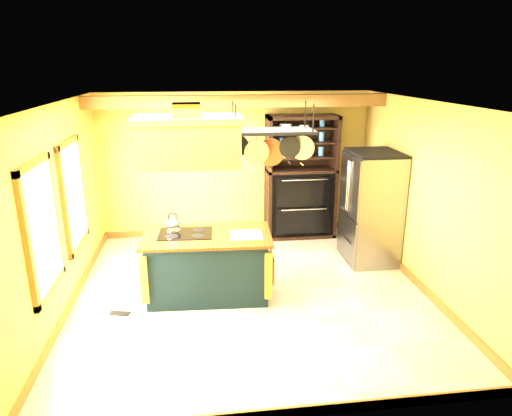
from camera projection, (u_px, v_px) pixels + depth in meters
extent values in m
plane|color=beige|center=(251.00, 292.00, 6.62)|extent=(5.00, 5.00, 0.00)
plane|color=white|center=(251.00, 103.00, 5.81)|extent=(5.00, 5.00, 0.00)
cube|color=gold|center=(235.00, 165.00, 8.58)|extent=(5.00, 0.02, 2.70)
cube|color=gold|center=(285.00, 290.00, 3.85)|extent=(5.00, 0.02, 2.70)
cube|color=gold|center=(60.00, 211.00, 5.91)|extent=(0.02, 5.00, 2.70)
cube|color=gold|center=(424.00, 197.00, 6.52)|extent=(0.02, 5.00, 2.70)
cube|color=olive|center=(239.00, 101.00, 7.45)|extent=(5.00, 0.15, 0.20)
cube|color=olive|center=(42.00, 228.00, 5.14)|extent=(0.06, 1.06, 1.56)
cube|color=white|center=(44.00, 228.00, 5.15)|extent=(0.02, 0.85, 1.34)
cube|color=olive|center=(73.00, 195.00, 6.47)|extent=(0.06, 1.06, 1.56)
cube|color=white|center=(75.00, 195.00, 6.47)|extent=(0.02, 0.85, 1.34)
cube|color=black|center=(208.00, 266.00, 6.44)|extent=(1.67, 0.97, 0.88)
cube|color=brown|center=(207.00, 236.00, 6.31)|extent=(1.82, 1.07, 0.04)
cube|color=black|center=(185.00, 233.00, 6.32)|extent=(0.76, 0.55, 0.01)
ellipsoid|color=silver|center=(173.00, 224.00, 6.39)|extent=(0.20, 0.20, 0.16)
cube|color=white|center=(246.00, 235.00, 6.26)|extent=(0.46, 0.37, 0.02)
cube|color=#BF8A2F|center=(188.00, 144.00, 5.89)|extent=(1.32, 0.71, 0.56)
cube|color=olive|center=(187.00, 119.00, 5.80)|extent=(1.40, 0.79, 0.08)
cube|color=#BF8A2F|center=(187.00, 113.00, 5.77)|extent=(0.35, 0.35, 0.24)
cube|color=black|center=(272.00, 131.00, 5.98)|extent=(1.10, 0.55, 0.04)
cylinder|color=black|center=(236.00, 119.00, 5.66)|extent=(0.02, 0.02, 0.37)
cylinder|color=black|center=(305.00, 115.00, 6.19)|extent=(0.02, 0.02, 0.37)
cylinder|color=black|center=(238.00, 146.00, 6.09)|extent=(0.29, 0.04, 0.29)
cylinder|color=silver|center=(257.00, 152.00, 5.93)|extent=(0.33, 0.04, 0.33)
cylinder|color=#B2422C|center=(271.00, 152.00, 6.18)|extent=(0.37, 0.04, 0.37)
cylinder|color=black|center=(290.00, 147.00, 5.97)|extent=(0.29, 0.04, 0.29)
cylinder|color=silver|center=(302.00, 148.00, 6.22)|extent=(0.33, 0.04, 0.33)
cube|color=gray|center=(371.00, 209.00, 7.48)|extent=(0.75, 0.92, 1.81)
cube|color=gray|center=(355.00, 190.00, 7.10)|extent=(0.03, 0.44, 0.98)
cube|color=gray|center=(345.00, 182.00, 7.53)|extent=(0.03, 0.44, 0.98)
cube|color=gray|center=(347.00, 237.00, 7.58)|extent=(0.03, 0.89, 0.76)
cube|color=black|center=(368.00, 257.00, 7.75)|extent=(0.72, 0.88, 0.06)
cube|color=black|center=(298.00, 174.00, 8.74)|extent=(1.30, 0.06, 2.29)
cube|color=black|center=(268.00, 178.00, 8.43)|extent=(0.06, 0.55, 2.29)
cube|color=black|center=(333.00, 176.00, 8.58)|extent=(0.06, 0.55, 2.29)
cube|color=black|center=(301.00, 170.00, 8.46)|extent=(1.30, 0.55, 0.05)
cube|color=black|center=(300.00, 201.00, 8.68)|extent=(1.18, 0.45, 1.24)
cube|color=black|center=(304.00, 192.00, 8.29)|extent=(1.01, 0.04, 0.55)
cube|color=black|center=(303.00, 220.00, 8.46)|extent=(1.01, 0.04, 0.50)
cube|color=black|center=(302.00, 156.00, 8.39)|extent=(1.18, 0.49, 0.02)
cube|color=black|center=(302.00, 142.00, 8.31)|extent=(1.18, 0.49, 0.02)
cube|color=black|center=(302.00, 128.00, 8.23)|extent=(1.18, 0.49, 0.03)
cylinder|color=white|center=(285.00, 155.00, 8.29)|extent=(0.22, 0.22, 0.07)
cylinder|color=#4387BD|center=(322.00, 136.00, 8.27)|extent=(0.10, 0.10, 0.17)
cube|color=black|center=(120.00, 313.00, 6.06)|extent=(0.30, 0.18, 0.01)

